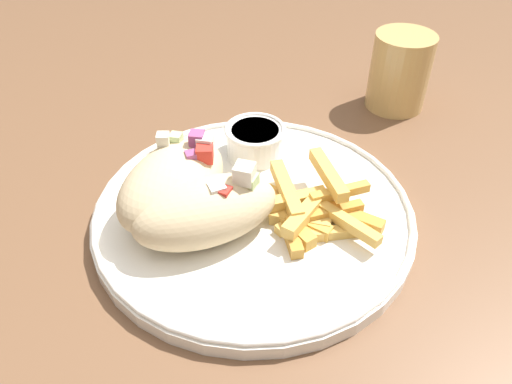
{
  "coord_description": "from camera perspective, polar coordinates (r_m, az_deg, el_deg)",
  "views": [
    {
      "loc": [
        -0.12,
        -0.36,
        1.07
      ],
      "look_at": [
        0.0,
        -0.03,
        0.77
      ],
      "focal_mm": 35.0,
      "sensor_mm": 36.0,
      "label": 1
    }
  ],
  "objects": [
    {
      "name": "plate",
      "position": [
        0.48,
        0.0,
        -2.19
      ],
      "size": [
        0.31,
        0.31,
        0.02
      ],
      "color": "white",
      "rests_on": "table"
    },
    {
      "name": "fries_pile",
      "position": [
        0.46,
        5.91,
        -2.13
      ],
      "size": [
        0.12,
        0.13,
        0.04
      ],
      "color": "gold",
      "rests_on": "plate"
    },
    {
      "name": "table",
      "position": [
        0.55,
        -1.19,
        -5.52
      ],
      "size": [
        1.57,
        1.57,
        0.73
      ],
      "color": "brown",
      "rests_on": "ground_plane"
    },
    {
      "name": "pita_sandwich_near",
      "position": [
        0.44,
        -5.68,
        -2.13
      ],
      "size": [
        0.14,
        0.08,
        0.07
      ],
      "rotation": [
        0.0,
        0.0,
        0.06
      ],
      "color": "beige",
      "rests_on": "plate"
    },
    {
      "name": "pita_sandwich_far",
      "position": [
        0.47,
        -9.53,
        1.1
      ],
      "size": [
        0.15,
        0.15,
        0.07
      ],
      "rotation": [
        0.0,
        0.0,
        0.75
      ],
      "color": "beige",
      "rests_on": "plate"
    },
    {
      "name": "sauce_ramekin",
      "position": [
        0.54,
        -0.1,
        6.03
      ],
      "size": [
        0.07,
        0.07,
        0.03
      ],
      "color": "white",
      "rests_on": "plate"
    },
    {
      "name": "water_glass",
      "position": [
        0.67,
        16.03,
        12.74
      ],
      "size": [
        0.07,
        0.07,
        0.1
      ],
      "color": "tan",
      "rests_on": "table"
    }
  ]
}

